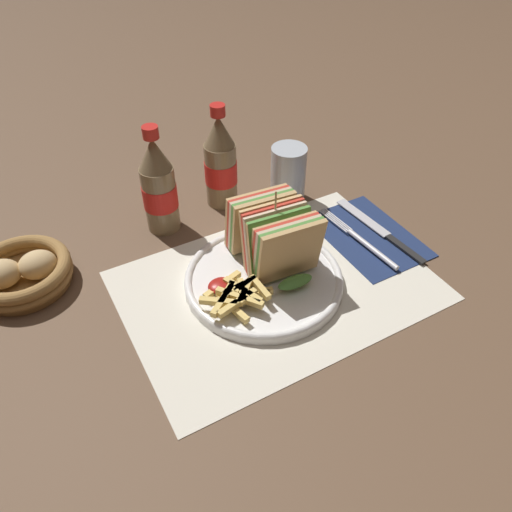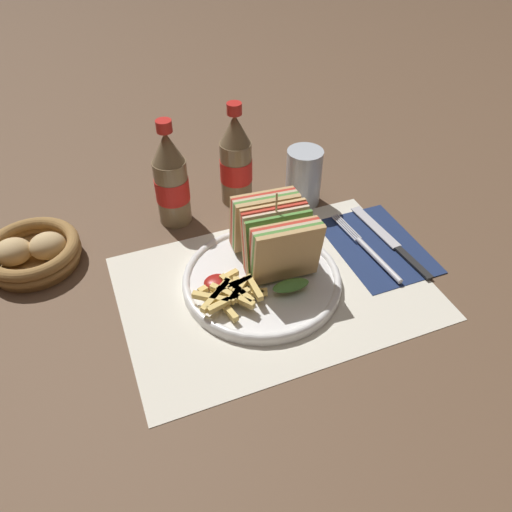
{
  "view_description": "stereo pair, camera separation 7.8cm",
  "coord_description": "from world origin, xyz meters",
  "px_view_note": "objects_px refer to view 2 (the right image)",
  "views": [
    {
      "loc": [
        -0.26,
        -0.48,
        0.55
      ],
      "look_at": [
        0.03,
        0.02,
        0.04
      ],
      "focal_mm": 35.0,
      "sensor_mm": 36.0,
      "label": 1
    },
    {
      "loc": [
        -0.19,
        -0.52,
        0.55
      ],
      "look_at": [
        0.03,
        0.02,
        0.04
      ],
      "focal_mm": 35.0,
      "sensor_mm": 36.0,
      "label": 2
    }
  ],
  "objects_px": {
    "plate_main": "(261,278)",
    "glass_near": "(304,177)",
    "knife": "(391,241)",
    "coke_bottle_far": "(236,161)",
    "fork": "(372,252)",
    "bread_basket": "(32,252)",
    "coke_bottle_near": "(171,180)",
    "club_sandwich": "(275,239)"
  },
  "relations": [
    {
      "from": "knife",
      "to": "coke_bottle_near",
      "type": "distance_m",
      "value": 0.39
    },
    {
      "from": "plate_main",
      "to": "club_sandwich",
      "type": "xyz_separation_m",
      "value": [
        0.03,
        0.02,
        0.06
      ]
    },
    {
      "from": "fork",
      "to": "bread_basket",
      "type": "bearing_deg",
      "value": 156.09
    },
    {
      "from": "fork",
      "to": "coke_bottle_far",
      "type": "relative_size",
      "value": 0.99
    },
    {
      "from": "fork",
      "to": "coke_bottle_near",
      "type": "bearing_deg",
      "value": 137.54
    },
    {
      "from": "coke_bottle_near",
      "to": "coke_bottle_far",
      "type": "bearing_deg",
      "value": 8.3
    },
    {
      "from": "knife",
      "to": "club_sandwich",
      "type": "bearing_deg",
      "value": 173.3
    },
    {
      "from": "knife",
      "to": "glass_near",
      "type": "distance_m",
      "value": 0.2
    },
    {
      "from": "fork",
      "to": "knife",
      "type": "bearing_deg",
      "value": 14.32
    },
    {
      "from": "coke_bottle_near",
      "to": "glass_near",
      "type": "distance_m",
      "value": 0.24
    },
    {
      "from": "coke_bottle_far",
      "to": "glass_near",
      "type": "bearing_deg",
      "value": -23.74
    },
    {
      "from": "club_sandwich",
      "to": "coke_bottle_far",
      "type": "xyz_separation_m",
      "value": [
        0.01,
        0.21,
        0.02
      ]
    },
    {
      "from": "club_sandwich",
      "to": "glass_near",
      "type": "relative_size",
      "value": 1.45
    },
    {
      "from": "fork",
      "to": "plate_main",
      "type": "bearing_deg",
      "value": 173.18
    },
    {
      "from": "plate_main",
      "to": "glass_near",
      "type": "xyz_separation_m",
      "value": [
        0.16,
        0.18,
        0.04
      ]
    },
    {
      "from": "knife",
      "to": "coke_bottle_far",
      "type": "distance_m",
      "value": 0.31
    },
    {
      "from": "club_sandwich",
      "to": "bread_basket",
      "type": "bearing_deg",
      "value": 155.5
    },
    {
      "from": "coke_bottle_near",
      "to": "bread_basket",
      "type": "bearing_deg",
      "value": -172.72
    },
    {
      "from": "plate_main",
      "to": "coke_bottle_far",
      "type": "relative_size",
      "value": 1.27
    },
    {
      "from": "fork",
      "to": "club_sandwich",
      "type": "bearing_deg",
      "value": 167.08
    },
    {
      "from": "plate_main",
      "to": "glass_near",
      "type": "distance_m",
      "value": 0.24
    },
    {
      "from": "glass_near",
      "to": "coke_bottle_far",
      "type": "bearing_deg",
      "value": 156.26
    },
    {
      "from": "fork",
      "to": "knife",
      "type": "xyz_separation_m",
      "value": [
        0.05,
        0.02,
        -0.0
      ]
    },
    {
      "from": "knife",
      "to": "plate_main",
      "type": "bearing_deg",
      "value": 177.47
    },
    {
      "from": "glass_near",
      "to": "plate_main",
      "type": "bearing_deg",
      "value": -131.4
    },
    {
      "from": "club_sandwich",
      "to": "glass_near",
      "type": "bearing_deg",
      "value": 51.84
    },
    {
      "from": "club_sandwich",
      "to": "coke_bottle_far",
      "type": "bearing_deg",
      "value": 86.43
    },
    {
      "from": "knife",
      "to": "glass_near",
      "type": "xyz_separation_m",
      "value": [
        -0.09,
        0.17,
        0.05
      ]
    },
    {
      "from": "coke_bottle_near",
      "to": "coke_bottle_far",
      "type": "height_order",
      "value": "same"
    },
    {
      "from": "plate_main",
      "to": "coke_bottle_near",
      "type": "height_order",
      "value": "coke_bottle_near"
    },
    {
      "from": "knife",
      "to": "glass_near",
      "type": "height_order",
      "value": "glass_near"
    },
    {
      "from": "fork",
      "to": "glass_near",
      "type": "distance_m",
      "value": 0.2
    },
    {
      "from": "knife",
      "to": "coke_bottle_near",
      "type": "xyz_separation_m",
      "value": [
        -0.33,
        0.2,
        0.08
      ]
    },
    {
      "from": "plate_main",
      "to": "club_sandwich",
      "type": "distance_m",
      "value": 0.07
    },
    {
      "from": "coke_bottle_far",
      "to": "glass_near",
      "type": "relative_size",
      "value": 1.81
    },
    {
      "from": "plate_main",
      "to": "fork",
      "type": "distance_m",
      "value": 0.2
    },
    {
      "from": "fork",
      "to": "bread_basket",
      "type": "xyz_separation_m",
      "value": [
        -0.52,
        0.19,
        0.02
      ]
    },
    {
      "from": "coke_bottle_far",
      "to": "bread_basket",
      "type": "relative_size",
      "value": 1.28
    },
    {
      "from": "club_sandwich",
      "to": "coke_bottle_near",
      "type": "distance_m",
      "value": 0.22
    },
    {
      "from": "plate_main",
      "to": "coke_bottle_near",
      "type": "xyz_separation_m",
      "value": [
        -0.08,
        0.21,
        0.07
      ]
    },
    {
      "from": "fork",
      "to": "coke_bottle_near",
      "type": "distance_m",
      "value": 0.36
    },
    {
      "from": "plate_main",
      "to": "fork",
      "type": "height_order",
      "value": "plate_main"
    }
  ]
}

